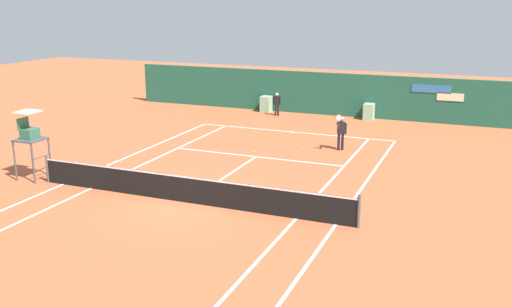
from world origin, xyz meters
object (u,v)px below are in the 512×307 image
(tennis_ball_near_service_line, at_px, (290,141))
(tennis_ball_mid_court, at_px, (303,149))
(ball_kid_right_post, at_px, (277,103))
(player_on_baseline, at_px, (341,130))
(umpire_chair, at_px, (30,136))
(tennis_ball_by_sideline, at_px, (254,152))

(tennis_ball_near_service_line, height_order, tennis_ball_mid_court, same)
(ball_kid_right_post, distance_m, tennis_ball_mid_court, 8.17)
(tennis_ball_near_service_line, distance_m, tennis_ball_mid_court, 1.47)
(player_on_baseline, bearing_deg, umpire_chair, 17.79)
(tennis_ball_mid_court, bearing_deg, umpire_chair, -135.23)
(umpire_chair, relative_size, tennis_ball_mid_court, 39.44)
(player_on_baseline, distance_m, tennis_ball_near_service_line, 2.87)
(tennis_ball_near_service_line, bearing_deg, tennis_ball_mid_court, -47.42)
(tennis_ball_by_sideline, bearing_deg, tennis_ball_near_service_line, 69.48)
(player_on_baseline, bearing_deg, tennis_ball_mid_court, -6.15)
(umpire_chair, bearing_deg, ball_kid_right_post, 163.89)
(tennis_ball_by_sideline, relative_size, tennis_ball_near_service_line, 1.00)
(tennis_ball_near_service_line, bearing_deg, ball_kid_right_post, 115.78)
(ball_kid_right_post, height_order, tennis_ball_by_sideline, ball_kid_right_post)
(umpire_chair, bearing_deg, tennis_ball_by_sideline, 136.98)
(tennis_ball_near_service_line, bearing_deg, player_on_baseline, -11.82)
(ball_kid_right_post, bearing_deg, tennis_ball_near_service_line, 105.68)
(umpire_chair, height_order, tennis_ball_near_service_line, umpire_chair)
(tennis_ball_by_sideline, distance_m, tennis_ball_near_service_line, 2.64)
(player_on_baseline, distance_m, ball_kid_right_post, 8.65)
(player_on_baseline, relative_size, tennis_ball_by_sideline, 26.32)
(tennis_ball_near_service_line, relative_size, tennis_ball_mid_court, 1.00)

